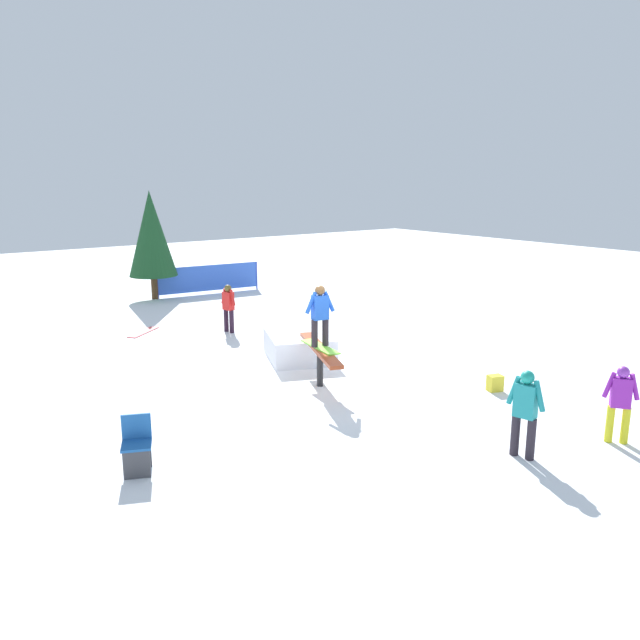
# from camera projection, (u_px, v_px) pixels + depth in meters

# --- Properties ---
(ground_plane) EXTENTS (60.00, 60.00, 0.00)m
(ground_plane) POSITION_uv_depth(u_px,v_px,m) (320.00, 386.00, 13.45)
(ground_plane) COLOR white
(rail_feature) EXTENTS (2.63, 1.29, 0.86)m
(rail_feature) POSITION_uv_depth(u_px,v_px,m) (320.00, 353.00, 13.28)
(rail_feature) COLOR black
(rail_feature) RESTS_ON ground
(snow_kicker_ramp) EXTENTS (2.23, 2.07, 0.63)m
(snow_kicker_ramp) POSITION_uv_depth(u_px,v_px,m) (299.00, 346.00, 15.39)
(snow_kicker_ramp) COLOR white
(snow_kicker_ramp) RESTS_ON ground
(main_rider_on_rail) EXTENTS (1.35, 0.70, 1.34)m
(main_rider_on_rail) POSITION_uv_depth(u_px,v_px,m) (320.00, 317.00, 13.10)
(main_rider_on_rail) COLOR #7FE23D
(main_rider_on_rail) RESTS_ON rail_feature
(bystander_teal) EXTENTS (0.64, 0.27, 1.45)m
(bystander_teal) POSITION_uv_depth(u_px,v_px,m) (525.00, 409.00, 9.86)
(bystander_teal) COLOR #2A232C
(bystander_teal) RESTS_ON ground
(bystander_purple) EXTENTS (0.51, 0.42, 1.35)m
(bystander_purple) POSITION_uv_depth(u_px,v_px,m) (620.00, 400.00, 10.42)
(bystander_purple) COLOR yellow
(bystander_purple) RESTS_ON ground
(bystander_red) EXTENTS (0.61, 0.25, 1.39)m
(bystander_red) POSITION_uv_depth(u_px,v_px,m) (228.00, 306.00, 17.93)
(bystander_red) COLOR black
(bystander_red) RESTS_ON ground
(loose_snowboard_coral) EXTENTS (1.04, 1.19, 0.02)m
(loose_snowboard_coral) POSITION_uv_depth(u_px,v_px,m) (143.00, 332.00, 18.04)
(loose_snowboard_coral) COLOR #F15C61
(loose_snowboard_coral) RESTS_ON ground
(folding_chair) EXTENTS (0.58, 0.58, 0.88)m
(folding_chair) POSITION_uv_depth(u_px,v_px,m) (137.00, 446.00, 9.45)
(folding_chair) COLOR #3F3F44
(folding_chair) RESTS_ON ground
(backpack_on_snow) EXTENTS (0.30, 0.35, 0.34)m
(backpack_on_snow) POSITION_uv_depth(u_px,v_px,m) (495.00, 383.00, 13.10)
(backpack_on_snow) COLOR yellow
(backpack_on_snow) RESTS_ON ground
(safety_fence) EXTENTS (0.46, 4.04, 1.10)m
(safety_fence) POSITION_uv_depth(u_px,v_px,m) (209.00, 278.00, 23.95)
(safety_fence) COLOR blue
(safety_fence) RESTS_ON ground
(pine_tree_near) EXTENTS (1.73, 1.73, 3.93)m
(pine_tree_near) POSITION_uv_depth(u_px,v_px,m) (151.00, 234.00, 22.50)
(pine_tree_near) COLOR #4C331E
(pine_tree_near) RESTS_ON ground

